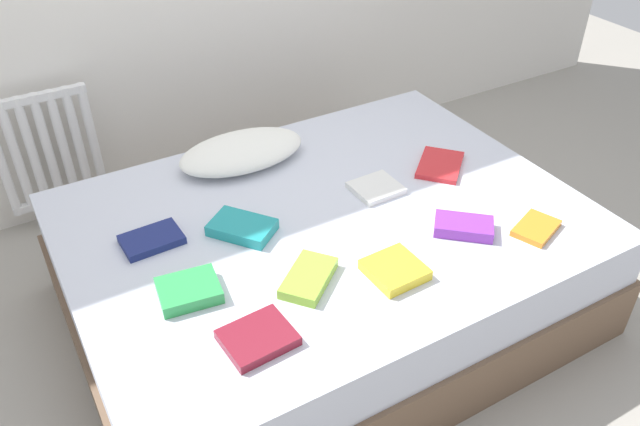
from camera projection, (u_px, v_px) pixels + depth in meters
ground_plane at (326, 308)px, 2.78m from camera, size 8.00×8.00×0.00m
bed at (326, 265)px, 2.63m from camera, size 2.00×1.50×0.50m
radiator at (48, 151)px, 3.03m from camera, size 0.46×0.04×0.59m
pillow at (242, 151)px, 2.77m from camera, size 0.56×0.32×0.11m
textbook_green at (189, 290)px, 2.11m from camera, size 0.22×0.19×0.05m
textbook_white at (376, 188)px, 2.62m from camera, size 0.19×0.18×0.02m
textbook_lime at (309, 278)px, 2.16m from camera, size 0.26×0.25×0.04m
textbook_teal at (242, 227)px, 2.39m from camera, size 0.26×0.28×0.04m
textbook_purple at (464, 226)px, 2.39m from camera, size 0.24×0.24×0.04m
textbook_red at (440, 165)px, 2.76m from camera, size 0.30×0.30×0.02m
textbook_yellow at (395, 270)px, 2.20m from camera, size 0.19×0.19×0.04m
textbook_navy at (152, 240)px, 2.34m from camera, size 0.22×0.15×0.03m
textbook_orange at (536, 228)px, 2.40m from camera, size 0.22×0.18×0.02m
textbook_maroon at (258, 338)px, 1.95m from camera, size 0.22×0.19×0.03m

